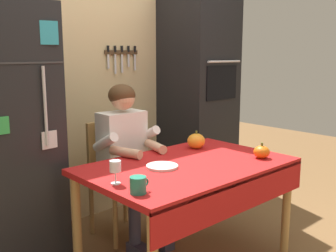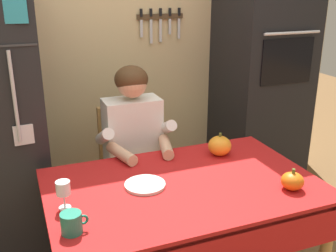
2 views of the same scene
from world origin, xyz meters
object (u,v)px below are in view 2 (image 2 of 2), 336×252
(wall_oven, at_px, (261,74))
(dining_table, at_px, (185,199))
(pumpkin_medium, at_px, (292,181))
(chair_behind_person, at_px, (129,166))
(pumpkin_large, at_px, (220,146))
(wine_glass, at_px, (63,189))
(coffee_mug, at_px, (72,223))
(serving_tray, at_px, (145,185))
(seated_person, at_px, (136,146))

(wall_oven, bearing_deg, dining_table, -138.69)
(wall_oven, height_order, pumpkin_medium, wall_oven)
(wall_oven, distance_m, chair_behind_person, 1.26)
(dining_table, height_order, pumpkin_large, pumpkin_large)
(wall_oven, bearing_deg, chair_behind_person, -173.41)
(wall_oven, xyz_separation_m, dining_table, (-1.05, -0.92, -0.39))
(wine_glass, bearing_deg, dining_table, 0.23)
(coffee_mug, xyz_separation_m, wine_glass, (-0.00, 0.21, 0.05))
(coffee_mug, relative_size, serving_tray, 0.56)
(wall_oven, relative_size, pumpkin_medium, 18.37)
(coffee_mug, bearing_deg, wall_oven, 34.37)
(pumpkin_large, bearing_deg, dining_table, -141.67)
(coffee_mug, bearing_deg, seated_person, 56.97)
(wine_glass, relative_size, pumpkin_medium, 1.20)
(wine_glass, bearing_deg, coffee_mug, -89.48)
(chair_behind_person, height_order, wine_glass, chair_behind_person)
(wall_oven, height_order, chair_behind_person, wall_oven)
(seated_person, height_order, wine_glass, seated_person)
(wall_oven, distance_m, pumpkin_medium, 1.32)
(dining_table, height_order, wine_glass, wine_glass)
(dining_table, relative_size, chair_behind_person, 1.51)
(pumpkin_large, distance_m, serving_tray, 0.59)
(chair_behind_person, bearing_deg, coffee_mug, -117.82)
(wine_glass, distance_m, pumpkin_large, 1.00)
(pumpkin_large, bearing_deg, seated_person, 142.45)
(seated_person, bearing_deg, pumpkin_large, -37.55)
(pumpkin_large, height_order, pumpkin_medium, pumpkin_large)
(wine_glass, bearing_deg, chair_behind_person, 56.26)
(coffee_mug, distance_m, wine_glass, 0.21)
(wall_oven, relative_size, chair_behind_person, 2.26)
(seated_person, bearing_deg, chair_behind_person, 90.00)
(seated_person, height_order, pumpkin_medium, seated_person)
(seated_person, height_order, coffee_mug, seated_person)
(wall_oven, height_order, dining_table, wall_oven)
(seated_person, relative_size, pumpkin_medium, 10.89)
(serving_tray, bearing_deg, pumpkin_large, 21.36)
(dining_table, bearing_deg, pumpkin_large, 38.33)
(seated_person, bearing_deg, wine_glass, -131.21)
(wall_oven, distance_m, dining_table, 1.45)
(wall_oven, height_order, coffee_mug, wall_oven)
(wall_oven, distance_m, wine_glass, 1.91)
(pumpkin_medium, bearing_deg, dining_table, 153.96)
(chair_behind_person, distance_m, pumpkin_large, 0.73)
(chair_behind_person, height_order, coffee_mug, chair_behind_person)
(chair_behind_person, bearing_deg, pumpkin_medium, -61.39)
(dining_table, xyz_separation_m, pumpkin_large, (0.35, 0.28, 0.14))
(pumpkin_large, bearing_deg, pumpkin_medium, -75.21)
(dining_table, distance_m, pumpkin_medium, 0.56)
(seated_person, xyz_separation_m, wine_glass, (-0.53, -0.61, 0.10))
(pumpkin_medium, bearing_deg, wine_glass, 167.88)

